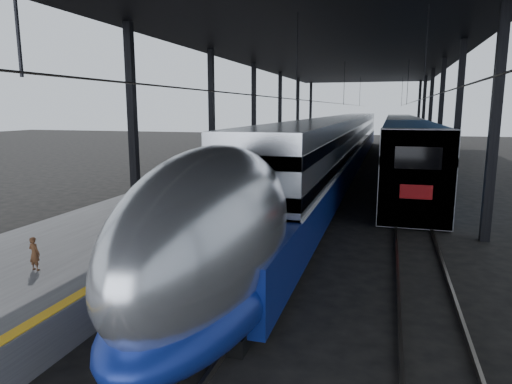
% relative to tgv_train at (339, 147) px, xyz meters
% --- Properties ---
extents(ground, '(160.00, 160.00, 0.00)m').
position_rel_tgv_train_xyz_m(ground, '(-2.00, -22.87, -2.08)').
color(ground, black).
rests_on(ground, ground).
extents(platform, '(6.00, 80.00, 1.00)m').
position_rel_tgv_train_xyz_m(platform, '(-5.50, -2.87, -1.58)').
color(platform, '#4C4C4F').
rests_on(platform, ground).
extents(yellow_strip, '(0.30, 80.00, 0.01)m').
position_rel_tgv_train_xyz_m(yellow_strip, '(-2.70, -2.87, -1.08)').
color(yellow_strip, gold).
rests_on(yellow_strip, platform).
extents(rails, '(6.52, 80.00, 0.16)m').
position_rel_tgv_train_xyz_m(rails, '(2.50, -2.87, -2.00)').
color(rails, slate).
rests_on(rails, ground).
extents(canopy, '(18.00, 75.00, 9.47)m').
position_rel_tgv_train_xyz_m(canopy, '(-0.10, -2.87, 7.03)').
color(canopy, black).
rests_on(canopy, ground).
extents(tgv_train, '(3.11, 65.20, 4.45)m').
position_rel_tgv_train_xyz_m(tgv_train, '(0.00, 0.00, 0.00)').
color(tgv_train, '#B7B9BE').
rests_on(tgv_train, ground).
extents(second_train, '(3.11, 56.05, 4.29)m').
position_rel_tgv_train_xyz_m(second_train, '(5.00, 10.18, 0.09)').
color(second_train, navy).
rests_on(second_train, ground).
extents(child, '(0.35, 0.25, 0.89)m').
position_rel_tgv_train_xyz_m(child, '(-4.81, -27.81, -0.64)').
color(child, '#4F2E1A').
rests_on(child, platform).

